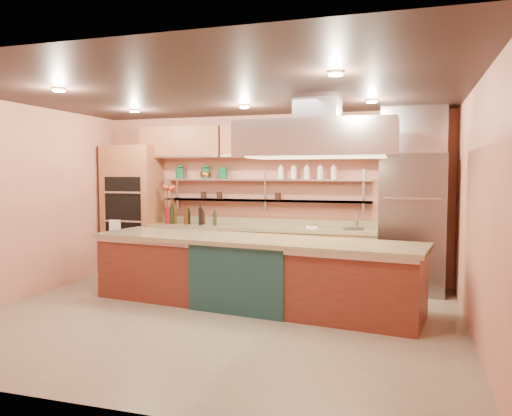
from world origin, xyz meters
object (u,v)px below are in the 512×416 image
(copper_kettle, at_px, (205,174))
(kitchen_scale, at_px, (313,225))
(island, at_px, (251,272))
(flower_vase, at_px, (169,215))
(green_canister, at_px, (223,173))
(refrigerator, at_px, (412,224))

(copper_kettle, bearing_deg, kitchen_scale, -6.45)
(island, distance_m, copper_kettle, 2.56)
(flower_vase, distance_m, green_canister, 1.20)
(flower_vase, bearing_deg, refrigerator, -0.14)
(island, relative_size, green_canister, 22.63)
(copper_kettle, xyz_separation_m, green_canister, (0.33, 0.00, 0.02))
(refrigerator, distance_m, island, 2.62)
(island, relative_size, copper_kettle, 24.03)
(island, bearing_deg, refrigerator, 43.01)
(flower_vase, bearing_deg, island, -36.98)
(island, bearing_deg, copper_kettle, 136.62)
(kitchen_scale, bearing_deg, copper_kettle, 172.11)
(island, height_order, flower_vase, flower_vase)
(flower_vase, relative_size, copper_kettle, 1.51)
(kitchen_scale, distance_m, green_canister, 1.83)
(kitchen_scale, bearing_deg, island, -112.22)
(refrigerator, bearing_deg, green_canister, 175.80)
(refrigerator, distance_m, kitchen_scale, 1.52)
(green_canister, bearing_deg, kitchen_scale, -7.74)
(island, distance_m, green_canister, 2.42)
(refrigerator, relative_size, island, 0.47)
(flower_vase, relative_size, green_canister, 1.42)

